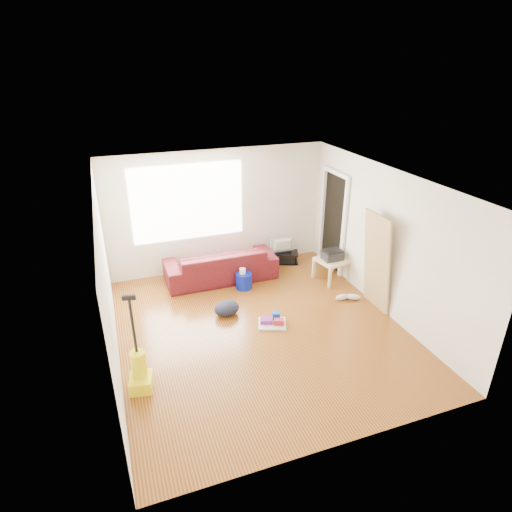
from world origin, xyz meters
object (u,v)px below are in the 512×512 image
object	(u,v)px
sofa	(221,278)
bucket	(244,288)
vacuum	(140,372)
side_table	(332,262)
cleaning_tray	(273,322)
tv_stand	(283,257)
backpack	(227,314)

from	to	relation	value
sofa	bucket	world-z (taller)	sofa
vacuum	sofa	bearing A→B (deg)	65.90
side_table	cleaning_tray	size ratio (longest dim) A/B	1.17
tv_stand	vacuum	size ratio (longest dim) A/B	0.51
side_table	backpack	size ratio (longest dim) A/B	1.44
tv_stand	side_table	size ratio (longest dim) A/B	1.11
cleaning_tray	backpack	bearing A→B (deg)	138.91
sofa	vacuum	xyz separation A→B (m)	(-1.87, -2.68, 0.26)
bucket	tv_stand	bearing A→B (deg)	34.38
cleaning_tray	vacuum	bearing A→B (deg)	-160.53
vacuum	side_table	bearing A→B (deg)	36.45
tv_stand	bucket	xyz separation A→B (m)	(-1.17, -0.80, -0.13)
sofa	tv_stand	world-z (taller)	sofa
tv_stand	backpack	bearing A→B (deg)	-116.50
backpack	vacuum	size ratio (longest dim) A/B	0.32
side_table	backpack	xyz separation A→B (m)	(-2.34, -0.54, -0.38)
bucket	backpack	world-z (taller)	bucket
sofa	bucket	xyz separation A→B (m)	(0.31, -0.53, 0.00)
backpack	vacuum	world-z (taller)	vacuum
backpack	cleaning_tray	bearing A→B (deg)	-53.47
bucket	vacuum	xyz separation A→B (m)	(-2.18, -2.15, 0.26)
side_table	cleaning_tray	world-z (taller)	side_table
bucket	cleaning_tray	bearing A→B (deg)	-87.42
tv_stand	cleaning_tray	xyz separation A→B (m)	(-1.11, -2.16, -0.08)
tv_stand	backpack	world-z (taller)	tv_stand
cleaning_tray	backpack	size ratio (longest dim) A/B	1.23
sofa	tv_stand	distance (m)	1.51
side_table	tv_stand	bearing A→B (deg)	119.37
side_table	cleaning_tray	xyz separation A→B (m)	(-1.70, -1.10, -0.33)
vacuum	backpack	bearing A→B (deg)	50.94
bucket	side_table	bearing A→B (deg)	-8.22
cleaning_tray	vacuum	world-z (taller)	vacuum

